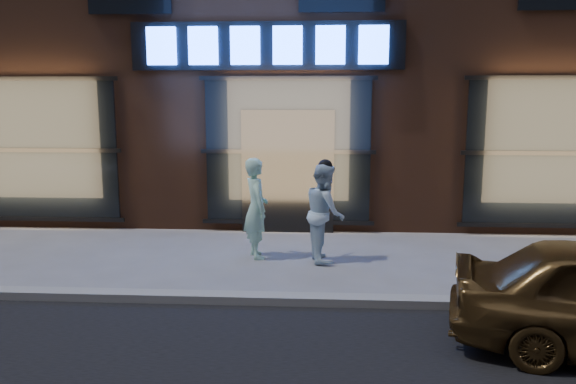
% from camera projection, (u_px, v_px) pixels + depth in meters
% --- Properties ---
extents(ground, '(90.00, 90.00, 0.00)m').
position_uv_depth(ground, '(269.00, 303.00, 7.29)').
color(ground, slate).
rests_on(ground, ground).
extents(curb, '(60.00, 0.25, 0.12)m').
position_uv_depth(curb, '(269.00, 299.00, 7.28)').
color(curb, gray).
rests_on(curb, ground).
extents(man_bowtie, '(0.59, 0.71, 1.67)m').
position_uv_depth(man_bowtie, '(256.00, 208.00, 9.27)').
color(man_bowtie, '#C2FFE1').
rests_on(man_bowtie, ground).
extents(man_cap, '(0.73, 0.87, 1.60)m').
position_uv_depth(man_cap, '(325.00, 212.00, 9.09)').
color(man_cap, silver).
rests_on(man_cap, ground).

